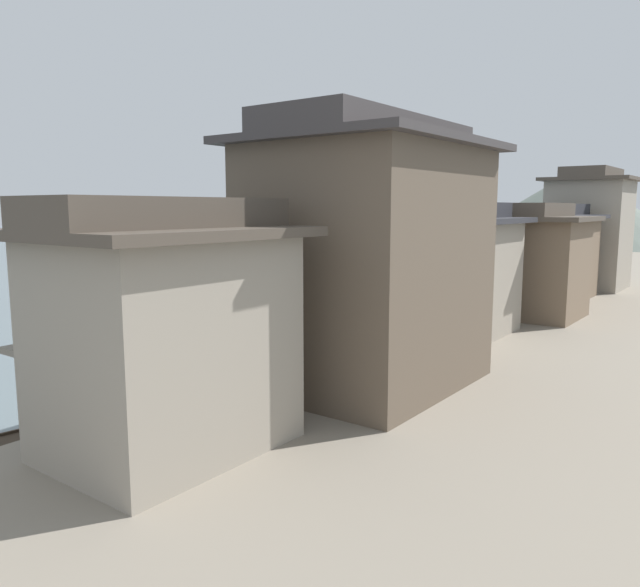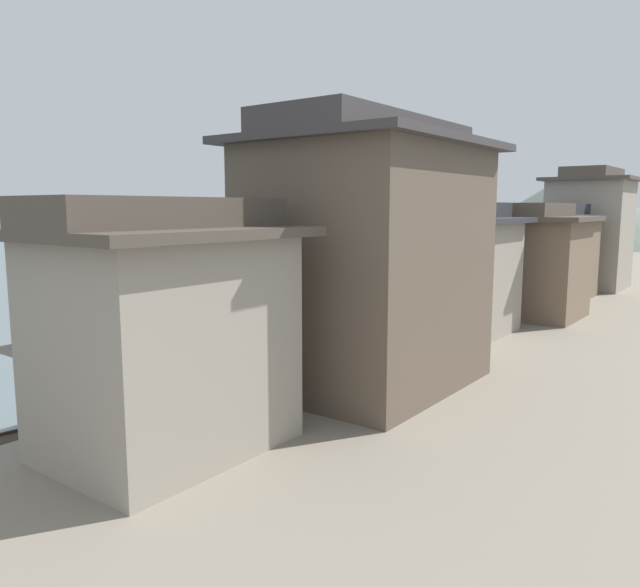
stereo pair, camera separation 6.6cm
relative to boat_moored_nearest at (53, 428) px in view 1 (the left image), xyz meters
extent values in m
cube|color=gray|center=(10.81, 25.72, 0.21)|extent=(18.00, 110.00, 0.88)
cube|color=#33281E|center=(0.00, 0.00, -0.13)|extent=(1.96, 5.79, 0.19)
cube|color=#33281E|center=(0.43, 2.66, 0.05)|extent=(1.00, 0.51, 0.17)
cube|color=#33281E|center=(-0.48, 0.08, 0.00)|extent=(0.91, 5.14, 0.08)
cube|color=#33281E|center=(0.48, -0.08, 0.00)|extent=(0.91, 5.14, 0.08)
ellipsoid|color=olive|center=(0.00, 0.00, 0.23)|extent=(1.16, 1.47, 0.53)
cube|color=#232326|center=(-0.58, 13.50, -0.10)|extent=(1.72, 3.62, 0.27)
cube|color=#232326|center=(-0.21, 15.05, 0.16)|extent=(0.91, 0.54, 0.24)
cube|color=#232326|center=(-0.94, 11.94, 0.16)|extent=(0.91, 0.54, 0.24)
cube|color=#232326|center=(-0.99, 13.59, 0.08)|extent=(0.77, 2.93, 0.08)
cube|color=#232326|center=(-0.16, 13.40, 0.08)|extent=(0.77, 2.93, 0.08)
ellipsoid|color=brown|center=(-0.58, 13.50, 0.27)|extent=(1.09, 1.35, 0.46)
cube|color=brown|center=(-6.65, 30.75, -0.10)|extent=(3.56, 5.47, 0.27)
cube|color=brown|center=(-7.95, 28.37, 0.16)|extent=(0.91, 0.72, 0.24)
cube|color=brown|center=(-5.36, 33.13, 0.16)|extent=(0.91, 0.72, 0.24)
cube|color=brown|center=(-6.28, 30.55, 0.08)|extent=(2.57, 4.62, 0.08)
cube|color=brown|center=(-7.03, 30.95, 0.08)|extent=(2.57, 4.62, 0.08)
ellipsoid|color=brown|center=(-6.65, 30.75, 0.27)|extent=(1.30, 1.43, 0.46)
cube|color=#423328|center=(-0.23, 6.74, -0.11)|extent=(1.94, 4.90, 0.24)
cube|color=#423328|center=(0.24, 8.95, 0.12)|extent=(0.91, 0.53, 0.22)
cube|color=#423328|center=(-0.71, 4.54, 0.12)|extent=(0.91, 0.53, 0.22)
cube|color=#423328|center=(-0.65, 6.84, 0.05)|extent=(0.99, 4.23, 0.08)
cube|color=#423328|center=(0.19, 6.65, 0.05)|extent=(0.99, 4.23, 0.08)
cube|color=brown|center=(-9.45, 42.11, -0.11)|extent=(3.85, 4.38, 0.24)
cube|color=brown|center=(-10.88, 43.86, 0.12)|extent=(0.95, 0.87, 0.22)
cube|color=brown|center=(-8.03, 40.36, 0.12)|extent=(0.95, 0.87, 0.22)
cube|color=brown|center=(-9.82, 41.81, 0.05)|extent=(2.79, 3.39, 0.08)
cube|color=brown|center=(-9.08, 42.42, 0.05)|extent=(2.79, 3.39, 0.08)
ellipsoid|color=brown|center=(-9.45, 42.11, 0.27)|extent=(1.55, 1.61, 0.52)
cube|color=#232326|center=(-0.44, 19.73, -0.13)|extent=(1.72, 5.15, 0.21)
cube|color=#232326|center=(-0.87, 22.08, 0.08)|extent=(0.79, 0.49, 0.19)
cube|color=#232326|center=(0.00, 17.38, 0.08)|extent=(0.79, 0.49, 0.19)
cube|color=#232326|center=(-0.80, 19.66, 0.02)|extent=(0.91, 4.52, 0.08)
cube|color=#232326|center=(-0.07, 19.80, 0.02)|extent=(0.91, 4.52, 0.08)
cube|color=#423328|center=(-0.20, 48.81, -0.12)|extent=(1.96, 5.35, 0.23)
cube|color=#423328|center=(-0.60, 51.24, 0.11)|extent=(1.07, 0.52, 0.21)
cube|color=#423328|center=(0.20, 46.37, 0.11)|extent=(1.07, 0.52, 0.21)
cube|color=#423328|center=(-0.72, 48.72, 0.04)|extent=(0.84, 4.68, 0.08)
cube|color=#423328|center=(0.32, 48.89, 0.04)|extent=(0.84, 4.68, 0.08)
cube|color=brown|center=(0.51, 38.22, -0.10)|extent=(1.10, 3.88, 0.27)
cube|color=brown|center=(0.63, 39.98, 0.16)|extent=(0.78, 0.41, 0.24)
cube|color=brown|center=(0.39, 36.46, 0.16)|extent=(0.78, 0.41, 0.24)
cube|color=brown|center=(0.13, 38.25, 0.08)|extent=(0.31, 3.33, 0.08)
cube|color=brown|center=(0.89, 38.20, 0.08)|extent=(0.31, 3.33, 0.08)
ellipsoid|color=#4C6B42|center=(0.51, 38.22, 0.24)|extent=(0.83, 1.11, 0.42)
cube|color=gray|center=(5.33, 0.10, 3.25)|extent=(4.16, 5.35, 5.20)
cube|color=gray|center=(2.90, 0.10, 3.25)|extent=(0.70, 5.35, 0.16)
cube|color=#4C4238|center=(5.33, 0.10, 5.97)|extent=(5.06, 6.25, 0.24)
cube|color=#4C4238|center=(5.33, 0.10, 6.44)|extent=(2.50, 6.25, 0.70)
cube|color=brown|center=(6.17, 7.86, 4.55)|extent=(5.84, 7.27, 7.80)
cube|color=#4D4135|center=(2.90, 7.86, 3.25)|extent=(0.70, 7.27, 0.16)
cube|color=#4D4135|center=(2.90, 7.86, 5.85)|extent=(0.70, 7.27, 0.16)
cube|color=#3D3838|center=(6.17, 7.86, 8.57)|extent=(6.74, 8.17, 0.24)
cube|color=#3D3838|center=(6.17, 7.86, 9.04)|extent=(3.50, 8.17, 0.70)
cube|color=gray|center=(5.27, 16.32, 3.25)|extent=(4.03, 7.46, 5.20)
cube|color=gray|center=(2.90, 16.32, 3.25)|extent=(0.70, 7.46, 0.16)
cube|color=#2D2D33|center=(5.27, 16.32, 5.97)|extent=(4.93, 8.36, 0.24)
cube|color=#2D2D33|center=(5.27, 16.32, 6.44)|extent=(2.42, 8.36, 0.70)
cube|color=#75604C|center=(6.11, 24.00, 3.25)|extent=(5.73, 4.74, 5.20)
cube|color=brown|center=(2.90, 24.00, 3.25)|extent=(0.70, 4.74, 0.16)
cube|color=#4C4238|center=(6.11, 24.00, 5.97)|extent=(6.63, 5.64, 0.24)
cube|color=#4C4238|center=(6.11, 24.00, 6.44)|extent=(3.44, 5.64, 0.70)
cube|color=#75604C|center=(5.40, 30.99, 3.25)|extent=(4.30, 7.46, 5.20)
cube|color=brown|center=(2.90, 30.99, 3.25)|extent=(0.70, 7.46, 0.16)
cube|color=#2D2D33|center=(5.40, 30.99, 5.97)|extent=(5.20, 8.36, 0.24)
cube|color=#2D2D33|center=(5.40, 30.99, 6.44)|extent=(2.58, 8.36, 0.70)
cube|color=gray|center=(5.85, 38.68, 4.55)|extent=(5.19, 5.35, 7.80)
cube|color=gray|center=(2.90, 38.68, 3.25)|extent=(0.70, 5.35, 0.16)
cube|color=gray|center=(2.90, 38.68, 5.85)|extent=(0.70, 5.35, 0.16)
cube|color=#4C4238|center=(5.85, 38.68, 8.57)|extent=(6.09, 6.25, 0.24)
cube|color=#4C4238|center=(5.85, 38.68, 9.04)|extent=(3.12, 6.25, 0.70)
cone|color=slate|center=(-10.20, 95.52, 6.05)|extent=(40.62, 40.62, 12.56)
camera|label=1|loc=(16.88, -9.19, 6.56)|focal=34.12mm
camera|label=2|loc=(16.93, -9.15, 6.56)|focal=34.12mm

